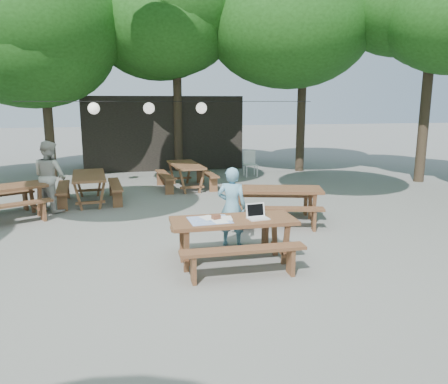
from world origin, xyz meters
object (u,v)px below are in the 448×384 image
(main_picnic_table, at_px, (233,240))
(plastic_chair, at_px, (250,169))
(second_person, at_px, (50,176))
(woman, at_px, (232,207))

(main_picnic_table, bearing_deg, plastic_chair, 72.45)
(main_picnic_table, xyz_separation_m, second_person, (-3.46, 4.31, 0.46))
(second_person, xyz_separation_m, plastic_chair, (6.03, 3.82, -0.59))
(second_person, bearing_deg, plastic_chair, -102.29)
(second_person, bearing_deg, main_picnic_table, 174.13)
(woman, distance_m, plastic_chair, 7.64)
(plastic_chair, bearing_deg, woman, -107.67)
(main_picnic_table, bearing_deg, second_person, 128.76)
(woman, relative_size, plastic_chair, 1.62)
(woman, relative_size, second_person, 0.86)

